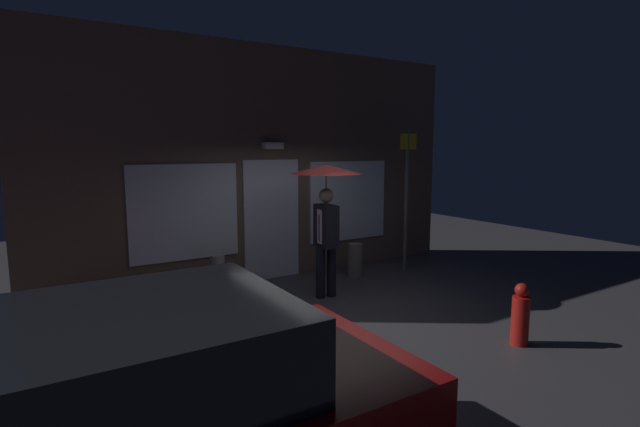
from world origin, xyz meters
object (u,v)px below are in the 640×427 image
(street_sign_post, at_px, (407,192))
(fire_hydrant, at_px, (520,316))
(sidewalk_bollard, at_px, (355,260))
(person_with_umbrella, at_px, (326,197))
(sidewalk_bollard_2, at_px, (218,275))

(street_sign_post, distance_m, fire_hydrant, 3.90)
(sidewalk_bollard, bearing_deg, fire_hydrant, -91.93)
(sidewalk_bollard, relative_size, fire_hydrant, 0.81)
(sidewalk_bollard, bearing_deg, street_sign_post, -4.96)
(person_with_umbrella, distance_m, sidewalk_bollard_2, 2.20)
(street_sign_post, distance_m, sidewalk_bollard_2, 3.96)
(person_with_umbrella, xyz_separation_m, street_sign_post, (2.28, 0.64, -0.08))
(person_with_umbrella, bearing_deg, sidewalk_bollard_2, 61.15)
(street_sign_post, xyz_separation_m, sidewalk_bollard_2, (-3.74, 0.38, -1.22))
(person_with_umbrella, xyz_separation_m, sidewalk_bollard, (1.13, 0.74, -1.33))
(street_sign_post, relative_size, sidewalk_bollard_2, 4.11)
(person_with_umbrella, xyz_separation_m, fire_hydrant, (1.01, -2.85, -1.28))
(person_with_umbrella, height_order, sidewalk_bollard_2, person_with_umbrella)
(sidewalk_bollard, height_order, sidewalk_bollard_2, sidewalk_bollard_2)
(street_sign_post, relative_size, fire_hydrant, 3.58)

